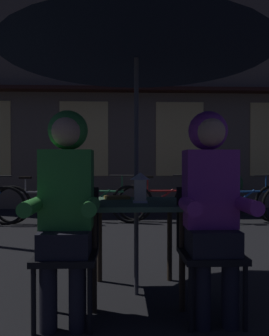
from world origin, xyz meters
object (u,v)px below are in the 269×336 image
chair_left (68,245)px  bicycle_second (42,204)px  chair_right (208,243)px  cafe_table (136,214)px  book (117,197)px  lantern (140,187)px  potted_plant (228,187)px  person_right_hooded (211,192)px  bicycle_fourth (163,202)px  person_left_hooded (66,193)px  bicycle_fifth (245,203)px  patio_umbrella (136,34)px  bicycle_third (101,202)px

chair_left → bicycle_second: chair_left is taller
chair_left → chair_right: (0.96, 0.00, 0.00)m
cafe_table → chair_right: size_ratio=0.85×
chair_left → book: size_ratio=4.35×
cafe_table → lantern: (0.03, -0.08, 0.22)m
bicycle_second → potted_plant: size_ratio=1.83×
lantern → person_right_hooded: size_ratio=0.17×
person_right_hooded → bicycle_fourth: (0.15, 3.78, -0.50)m
person_left_hooded → bicycle_second: size_ratio=0.83×
cafe_table → bicycle_fifth: bearing=57.1°
patio_umbrella → person_right_hooded: patio_umbrella is taller
person_right_hooded → bicycle_fifth: person_right_hooded is taller
person_left_hooded → bicycle_fourth: 3.97m
bicycle_second → person_left_hooded: bearing=-74.4°
patio_umbrella → book: 1.33m
chair_right → person_left_hooded: person_left_hooded is taller
bicycle_third → bicycle_fourth: size_ratio=0.98×
bicycle_fifth → bicycle_fourth: bearing=171.7°
cafe_table → patio_umbrella: bearing=0.0°
person_right_hooded → potted_plant: size_ratio=1.52×
person_right_hooded → bicycle_second: (-1.96, 3.59, -0.50)m
chair_left → bicycle_third: (-0.01, 3.70, -0.14)m
bicycle_fourth → book: (-0.79, -3.16, 0.41)m
patio_umbrella → person_left_hooded: patio_umbrella is taller
patio_umbrella → chair_right: 1.68m
lantern → person_right_hooded: bearing=-37.4°
person_right_hooded → chair_right: bearing=90.0°
chair_right → person_right_hooded: bearing=-90.0°
bicycle_third → bicycle_fourth: same height
person_right_hooded → bicycle_second: size_ratio=0.83×
cafe_table → potted_plant: size_ratio=0.80×
patio_umbrella → lantern: 1.20m
bicycle_third → book: bearing=-83.9°
patio_umbrella → cafe_table: bearing=0.0°
book → bicycle_second: bearing=101.0°
chair_right → person_left_hooded: size_ratio=0.62×
person_left_hooded → person_right_hooded: same height
patio_umbrella → bicycle_fifth: size_ratio=1.38×
bicycle_second → potted_plant: bearing=17.2°
cafe_table → chair_left: bearing=-142.5°
chair_right → potted_plant: (1.62, 4.64, 0.05)m
lantern → patio_umbrella: bearing=107.7°
lantern → bicycle_fourth: 3.52m
chair_right → cafe_table: bearing=142.5°
cafe_table → person_right_hooded: (0.48, -0.43, 0.21)m
chair_right → bicycle_fourth: chair_right is taller
patio_umbrella → bicycle_second: size_ratio=1.37×
lantern → person_left_hooded: bearing=-145.5°
book → potted_plant: 4.66m
bicycle_fourth → lantern: bearing=-100.0°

